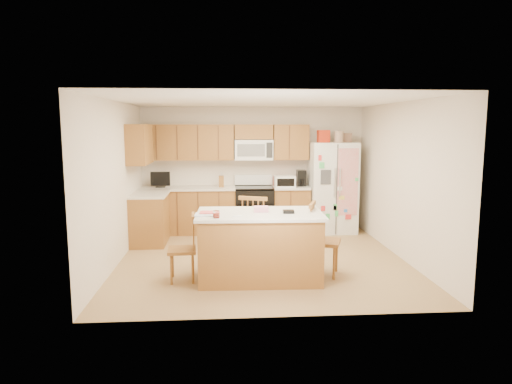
{
  "coord_description": "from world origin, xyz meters",
  "views": [
    {
      "loc": [
        -0.6,
        -7.07,
        2.12
      ],
      "look_at": [
        -0.07,
        0.35,
        1.04
      ],
      "focal_mm": 32.0,
      "sensor_mm": 36.0,
      "label": 1
    }
  ],
  "objects": [
    {
      "name": "refrigerator",
      "position": [
        1.57,
        1.87,
        0.92
      ],
      "size": [
        0.9,
        0.79,
        2.04
      ],
      "color": "white",
      "rests_on": "ground"
    },
    {
      "name": "stove",
      "position": [
        0.0,
        1.94,
        0.47
      ],
      "size": [
        0.76,
        0.65,
        1.13
      ],
      "color": "black",
      "rests_on": "ground"
    },
    {
      "name": "room_shell",
      "position": [
        0.0,
        0.0,
        1.44
      ],
      "size": [
        4.6,
        4.6,
        2.52
      ],
      "color": "beige",
      "rests_on": "ground"
    },
    {
      "name": "island",
      "position": [
        -0.11,
        -0.93,
        0.48
      ],
      "size": [
        1.75,
        1.05,
        1.03
      ],
      "color": "brown",
      "rests_on": "ground"
    },
    {
      "name": "cabinetry",
      "position": [
        -0.98,
        1.79,
        0.91
      ],
      "size": [
        3.36,
        1.56,
        2.15
      ],
      "color": "brown",
      "rests_on": "ground"
    },
    {
      "name": "windsor_chair_right",
      "position": [
        0.8,
        -0.81,
        0.49
      ],
      "size": [
        0.55,
        0.56,
        1.04
      ],
      "color": "brown",
      "rests_on": "ground"
    },
    {
      "name": "windsor_chair_left",
      "position": [
        -1.16,
        -0.92,
        0.44
      ],
      "size": [
        0.4,
        0.42,
        0.93
      ],
      "color": "brown",
      "rests_on": "ground"
    },
    {
      "name": "ground",
      "position": [
        0.0,
        0.0,
        0.0
      ],
      "size": [
        4.5,
        4.5,
        0.0
      ],
      "primitive_type": "plane",
      "color": "#906848",
      "rests_on": "ground"
    },
    {
      "name": "windsor_chair_back",
      "position": [
        -0.11,
        -0.21,
        0.51
      ],
      "size": [
        0.59,
        0.58,
        1.08
      ],
      "color": "brown",
      "rests_on": "ground"
    }
  ]
}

